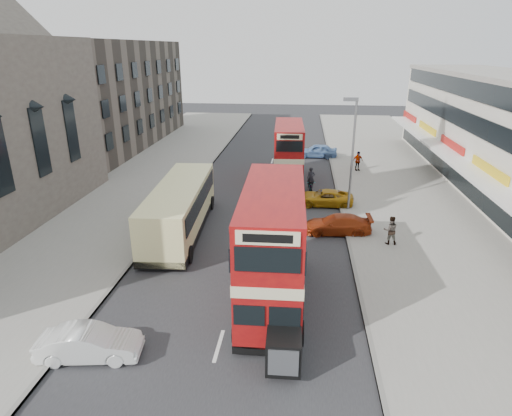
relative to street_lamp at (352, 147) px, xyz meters
The scene contains 18 objects.
ground 19.73m from the street_lamp, 109.92° to the right, with size 160.00×160.00×0.00m, color #28282B.
road_surface 8.33m from the street_lamp, 162.95° to the left, with size 12.00×90.00×0.01m, color #28282B.
pavement_right 7.50m from the street_lamp, 20.06° to the left, with size 12.00×90.00×0.15m, color gray.
pavement_left 19.22m from the street_lamp, behind, with size 12.00×90.00×0.15m, color gray.
kerb_left 13.62m from the street_lamp, behind, with size 0.20×90.00×0.16m, color gray.
kerb_right 5.13m from the street_lamp, 101.90° to the left, with size 0.20×90.00×0.16m, color gray.
brick_terrace 34.86m from the street_lamp, 144.96° to the left, with size 14.00×28.00×12.00m, color #66594C.
street_lamp is the anchor object (origin of this frame).
bus_main 13.45m from the street_lamp, 110.34° to the right, with size 2.87×9.75×5.36m.
bus_second 8.83m from the street_lamp, 122.61° to the left, with size 2.78×8.88×4.87m.
coach 12.55m from the street_lamp, 155.56° to the right, with size 3.47×11.19×2.93m.
car_left_front 20.98m from the street_lamp, 123.36° to the right, with size 1.36×3.90×1.29m, color white.
car_right_a 6.00m from the street_lamp, 103.59° to the right, with size 1.74×4.29×1.25m, color #9B310F.
car_right_b 4.60m from the street_lamp, 148.38° to the left, with size 1.97×4.27×1.19m, color #BD8212.
car_right_c 16.67m from the street_lamp, 96.44° to the left, with size 1.74×4.32×1.47m, color #628DC4.
pedestrian_near 7.15m from the street_lamp, 71.04° to the right, with size 0.66×0.45×1.79m, color gray.
pedestrian_far 11.48m from the street_lamp, 79.91° to the left, with size 1.09×0.45×1.86m, color gray.
cyclist 6.34m from the street_lamp, 123.02° to the left, with size 0.77×1.97×2.09m.
Camera 1 is at (3.01, -11.88, 11.28)m, focal length 29.96 mm.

